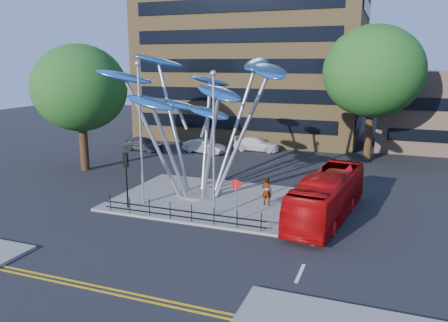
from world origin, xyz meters
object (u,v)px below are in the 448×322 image
at_px(tree_left, 80,88).
at_px(street_lamp_left, 140,122).
at_px(parked_car_right, 256,144).
at_px(no_entry_sign_island, 236,193).
at_px(parked_car_left, 143,144).
at_px(traffic_light_island, 126,169).
at_px(street_lamp_right, 214,132).
at_px(pedestrian, 267,191).
at_px(tree_right, 373,72).
at_px(red_bus, 327,196).
at_px(leaf_sculpture, 198,94).
at_px(parked_car_mid, 204,146).

bearing_deg(tree_left, street_lamp_left, -34.38).
height_order(tree_left, parked_car_right, tree_left).
xyz_separation_m(no_entry_sign_island, parked_car_left, (-15.65, 16.29, -1.08)).
bearing_deg(parked_car_left, traffic_light_island, -142.86).
height_order(street_lamp_right, pedestrian, street_lamp_right).
height_order(tree_right, street_lamp_left, tree_right).
bearing_deg(traffic_light_island, street_lamp_right, 5.19).
bearing_deg(traffic_light_island, parked_car_left, 117.95).
bearing_deg(no_entry_sign_island, parked_car_right, 103.36).
xyz_separation_m(tree_left, street_lamp_right, (14.50, -7.00, -1.70)).
height_order(no_entry_sign_island, pedestrian, no_entry_sign_island).
relative_size(pedestrian, parked_car_left, 0.41).
distance_m(pedestrian, parked_car_right, 17.87).
xyz_separation_m(tree_right, no_entry_sign_island, (-6.00, -19.48, -6.22)).
distance_m(traffic_light_island, parked_car_right, 20.64).
height_order(tree_left, red_bus, tree_left).
bearing_deg(pedestrian, traffic_light_island, 24.58).
relative_size(leaf_sculpture, traffic_light_island, 3.71).
relative_size(tree_left, pedestrian, 5.87).
distance_m(tree_right, parked_car_mid, 17.14).
relative_size(tree_left, street_lamp_left, 1.17).
bearing_deg(tree_left, tree_right, 28.61).
bearing_deg(tree_right, leaf_sculpture, -123.31).
height_order(street_lamp_left, traffic_light_island, street_lamp_left).
xyz_separation_m(street_lamp_right, no_entry_sign_island, (1.50, -0.48, -3.28)).
xyz_separation_m(tree_left, parked_car_left, (0.35, 8.81, -6.06)).
bearing_deg(parked_car_mid, street_lamp_right, -145.09).
xyz_separation_m(tree_left, pedestrian, (16.83, -4.00, -5.76)).
bearing_deg(street_lamp_right, no_entry_sign_island, -17.87).
height_order(tree_left, street_lamp_left, tree_left).
xyz_separation_m(red_bus, parked_car_right, (-9.45, 17.62, -0.66)).
distance_m(tree_left, red_bus, 21.82).
distance_m(street_lamp_left, traffic_light_island, 2.96).
xyz_separation_m(leaf_sculpture, street_lamp_right, (2.57, -3.68, -1.78)).
bearing_deg(tree_right, pedestrian, -107.91).
height_order(pedestrian, parked_car_right, pedestrian).
distance_m(traffic_light_island, parked_car_mid, 17.62).
bearing_deg(tree_right, parked_car_right, 175.06).
height_order(tree_right, pedestrian, tree_right).
height_order(tree_right, no_entry_sign_island, tree_right).
bearing_deg(pedestrian, no_entry_sign_island, 77.12).
height_order(parked_car_left, parked_car_right, parked_car_left).
relative_size(tree_left, street_lamp_right, 1.24).
xyz_separation_m(leaf_sculpture, parked_car_mid, (-5.28, 13.18, -6.16)).
bearing_deg(tree_left, street_lamp_right, -25.77).
bearing_deg(parked_car_left, tree_right, -72.43).
height_order(street_lamp_left, parked_car_right, street_lamp_left).
bearing_deg(leaf_sculpture, tree_left, 164.45).
bearing_deg(leaf_sculpture, street_lamp_right, -55.09).
xyz_separation_m(tree_right, pedestrian, (-5.17, -16.00, -7.01)).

